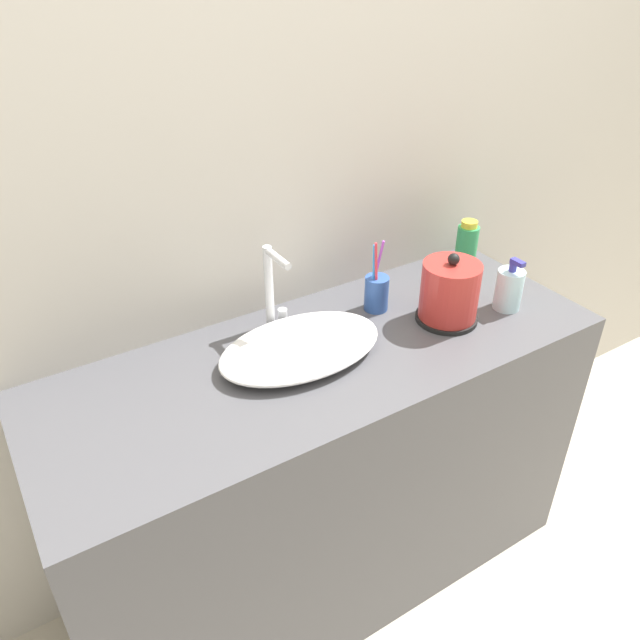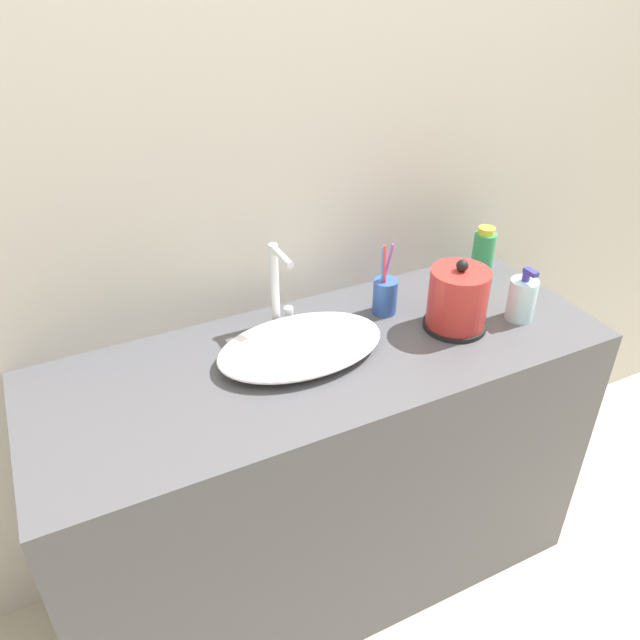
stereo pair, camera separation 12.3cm
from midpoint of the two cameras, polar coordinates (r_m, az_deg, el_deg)
The scene contains 9 objects.
ground_plane at distance 1.95m, azimuth 6.32°, elevation -27.02°, with size 12.00×12.00×0.00m, color #BCB29E.
wall_back at distance 1.51m, azimuth -1.89°, elevation 18.09°, with size 6.00×0.04×2.60m.
vanity_counter at distance 1.76m, azimuth 2.57°, elevation -13.86°, with size 1.40×0.52×0.81m.
sink_basin at distance 1.47m, azimuth 0.62°, elevation -2.42°, with size 0.41×0.26×0.05m.
faucet at distance 1.53m, azimuth -1.57°, elevation 3.23°, with size 0.06×0.11×0.23m.
electric_kettle at distance 1.60m, azimuth 14.62°, elevation 1.60°, with size 0.16×0.16×0.19m.
toothbrush_cup at distance 1.64m, azimuth 8.10°, elevation 2.21°, with size 0.06×0.06×0.20m.
lotion_bottle at distance 1.70m, azimuth 19.96°, elevation 1.77°, with size 0.07×0.07×0.15m.
shampoo_bottle at distance 1.82m, azimuth 16.53°, elevation 5.44°, with size 0.06×0.06×0.17m.
Camera 2 is at (-0.55, -0.82, 1.68)m, focal length 35.00 mm.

